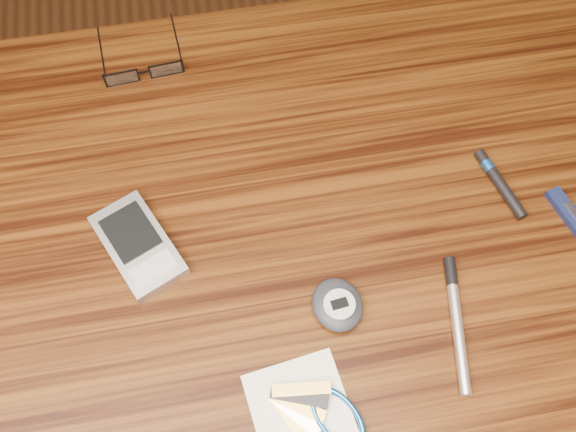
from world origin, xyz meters
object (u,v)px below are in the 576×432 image
object	(u,v)px
eyeglasses	(144,70)
pocket_knife	(572,217)
desk	(271,266)
pedometer	(338,305)
notepad_keys	(319,414)
silver_pen	(456,313)
pda_phone	(138,245)

from	to	relation	value
eyeglasses	pocket_knife	world-z (taller)	eyeglasses
desk	pedometer	size ratio (longest dim) A/B	14.72
pedometer	notepad_keys	distance (m)	0.12
notepad_keys	silver_pen	size ratio (longest dim) A/B	0.87
pocket_knife	notepad_keys	bearing A→B (deg)	-153.64
eyeglasses	pedometer	distance (m)	0.40
desk	notepad_keys	size ratio (longest dim) A/B	7.67
notepad_keys	pocket_knife	bearing A→B (deg)	26.36
desk	eyeglasses	world-z (taller)	eyeglasses
notepad_keys	silver_pen	distance (m)	0.18
pda_phone	pocket_knife	bearing A→B (deg)	-5.95
pda_phone	pedometer	xyz separation A→B (m)	(0.21, -0.11, 0.00)
eyeglasses	pocket_knife	xyz separation A→B (m)	(0.47, -0.30, -0.01)
pda_phone	silver_pen	world-z (taller)	pda_phone
pedometer	pocket_knife	distance (m)	0.30
desk	pocket_knife	xyz separation A→B (m)	(0.35, -0.05, 0.11)
pedometer	pocket_knife	bearing A→B (deg)	11.24
eyeglasses	silver_pen	world-z (taller)	eyeglasses
notepad_keys	pedometer	bearing A→B (deg)	68.70
pocket_knife	pda_phone	bearing A→B (deg)	174.05
pda_phone	notepad_keys	world-z (taller)	pda_phone
desk	notepad_keys	world-z (taller)	notepad_keys
notepad_keys	silver_pen	bearing A→B (deg)	24.96
desk	eyeglasses	xyz separation A→B (m)	(-0.12, 0.25, 0.11)
desk	silver_pen	world-z (taller)	silver_pen
desk	pda_phone	size ratio (longest dim) A/B	7.38
pocket_knife	silver_pen	world-z (taller)	silver_pen
pda_phone	notepad_keys	size ratio (longest dim) A/B	1.04
desk	pedometer	xyz separation A→B (m)	(0.06, -0.10, 0.11)
desk	pedometer	bearing A→B (deg)	-60.80
desk	eyeglasses	bearing A→B (deg)	115.84
pda_phone	pedometer	world-z (taller)	pedometer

